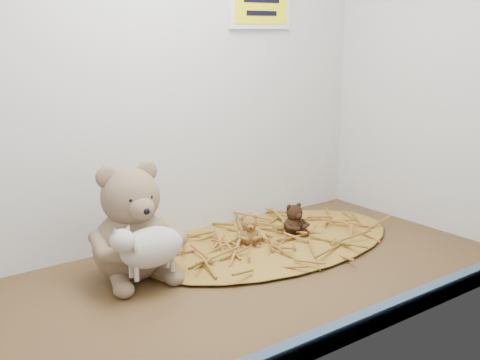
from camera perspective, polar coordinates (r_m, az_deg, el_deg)
alcove_shell at (r=116.46cm, az=-3.45°, el=12.46°), size 120.40×60.20×90.40cm
front_rail at (r=99.12cm, az=9.50°, el=-14.11°), size 119.28×2.20×3.60cm
straw_bed at (r=139.86cm, az=3.01°, el=-5.83°), size 65.45×38.00×1.27cm
main_teddy at (r=120.16cm, az=-10.36°, el=-3.88°), size 19.98×20.96×23.33cm
toy_lamb at (r=114.05cm, az=-8.39°, el=-6.32°), size 16.70×10.19×10.79cm
mini_teddy_tan at (r=135.15cm, az=0.84°, el=-4.65°), size 7.90×8.04×7.11cm
mini_teddy_brown at (r=141.91cm, az=5.13°, el=-3.64°), size 6.99×7.30×7.78cm
wall_sign at (r=150.76cm, az=1.93°, el=16.67°), size 16.00×1.20×11.00cm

